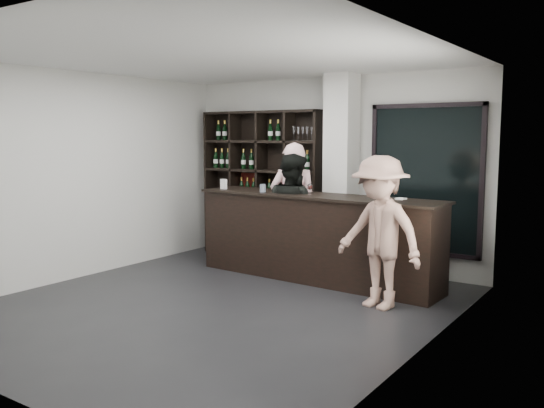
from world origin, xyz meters
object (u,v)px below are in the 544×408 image
Objects in this scene: wine_shelf at (262,185)px; tasting_counter at (316,237)px; taster_pink at (293,208)px; taster_black at (292,214)px; customer at (379,233)px.

tasting_counter is (1.50, -0.82, -0.60)m from wine_shelf.
taster_pink is 1.09× the size of taster_black.
wine_shelf reaches higher than taster_black.
tasting_counter is at bearing 133.80° from taster_pink.
tasting_counter is 1.90× the size of taster_pink.
tasting_counter is 1.47m from customer.
wine_shelf is 1.20m from taster_pink.
taster_black reaches higher than tasting_counter.
customer reaches higher than tasting_counter.
tasting_counter is at bearing 164.85° from customer.
taster_pink reaches higher than customer.
wine_shelf is 1.26× the size of taster_pink.
taster_pink is at bearing 159.87° from tasting_counter.
customer is (1.26, -0.70, 0.29)m from tasting_counter.
customer is (1.71, -0.80, 0.01)m from taster_black.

